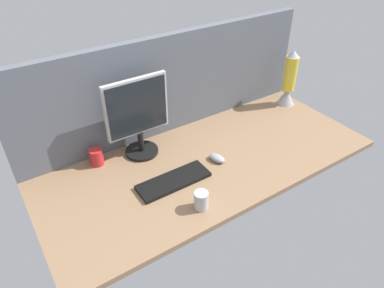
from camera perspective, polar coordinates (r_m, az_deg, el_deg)
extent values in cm
cube|color=#8C6B4C|center=(192.38, 2.39, -2.74)|extent=(180.00, 80.00, 3.00)
cube|color=#565B66|center=(202.99, -3.61, 9.55)|extent=(180.00, 5.00, 57.53)
cylinder|color=black|center=(197.31, -8.06, -1.11)|extent=(18.00, 18.00, 1.80)
cylinder|color=black|center=(193.59, -8.22, 0.41)|extent=(3.20, 3.20, 11.00)
cube|color=#B7B7B7|center=(183.18, -8.91, 5.94)|extent=(34.55, 2.40, 31.11)
cube|color=black|center=(182.06, -8.72, 5.76)|extent=(32.15, 0.60, 28.71)
cube|color=black|center=(176.29, -2.98, -5.93)|extent=(37.01, 13.02, 2.00)
ellipsoid|color=#99999E|center=(189.48, 4.03, -2.26)|extent=(7.87, 10.71, 3.40)
cylinder|color=red|center=(191.84, -15.13, -2.03)|extent=(7.00, 7.00, 8.93)
cylinder|color=#B2B2B7|center=(161.35, 1.49, -9.03)|extent=(6.67, 6.67, 8.88)
cone|color=#A5A5AD|center=(248.25, 14.94, 7.40)|extent=(11.39, 11.39, 10.35)
cylinder|color=gold|center=(241.18, 15.54, 10.86)|extent=(8.28, 8.28, 22.78)
cone|color=#A5A5AD|center=(236.13, 16.07, 13.81)|extent=(7.46, 7.46, 4.14)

